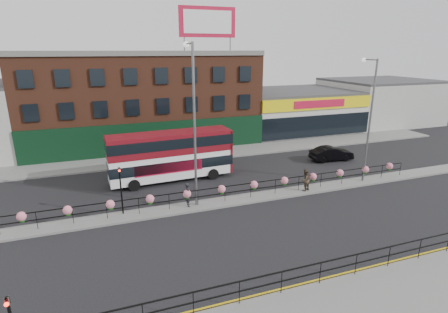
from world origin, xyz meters
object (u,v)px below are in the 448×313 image
object	(u,v)px
car	(331,154)
pedestrian_a	(188,194)
lamp_column_west	(193,112)
pedestrian_b	(305,180)
lamp_column_east	(369,111)
double_decker_bus	(171,151)

from	to	relation	value
car	pedestrian_a	distance (m)	16.96
lamp_column_west	car	bearing A→B (deg)	19.57
car	pedestrian_b	bearing A→B (deg)	136.69
car	pedestrian_a	world-z (taller)	pedestrian_a
lamp_column_east	double_decker_bus	bearing A→B (deg)	159.39
car	pedestrian_a	xyz separation A→B (m)	(-15.93, -5.81, 0.30)
pedestrian_a	lamp_column_east	xyz separation A→B (m)	(14.77, 0.19, 4.92)
double_decker_bus	lamp_column_west	distance (m)	6.76
lamp_column_east	pedestrian_a	bearing A→B (deg)	-179.26
car	lamp_column_west	xyz separation A→B (m)	(-15.34, -5.45, 5.88)
pedestrian_a	double_decker_bus	bearing A→B (deg)	4.33
car	pedestrian_a	size ratio (longest dim) A/B	2.57
double_decker_bus	pedestrian_a	xyz separation A→B (m)	(-0.07, -5.72, -1.51)
pedestrian_a	pedestrian_b	xyz separation A→B (m)	(9.05, -0.30, 0.00)
double_decker_bus	pedestrian_b	distance (m)	10.92
pedestrian_b	lamp_column_west	distance (m)	10.15
pedestrian_a	lamp_column_west	distance (m)	5.62
double_decker_bus	pedestrian_b	world-z (taller)	double_decker_bus
pedestrian_a	lamp_column_east	size ratio (longest dim) A/B	0.17
double_decker_bus	pedestrian_a	world-z (taller)	double_decker_bus
lamp_column_west	pedestrian_a	bearing A→B (deg)	-149.23
car	lamp_column_east	size ratio (longest dim) A/B	0.45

